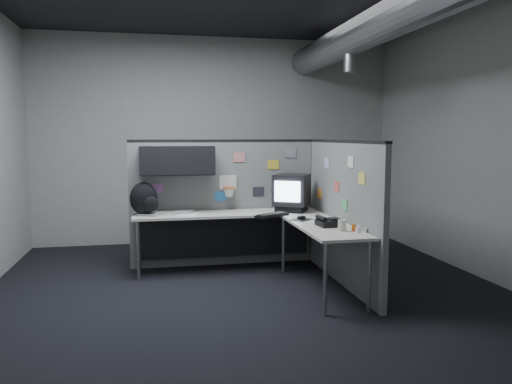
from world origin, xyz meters
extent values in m
cube|color=black|center=(0.00, 0.00, -0.01)|extent=(5.60, 5.60, 0.01)
cube|color=#9E9E99|center=(0.00, 2.80, 1.60)|extent=(5.60, 0.01, 3.20)
cube|color=#9E9E99|center=(0.00, -2.80, 1.60)|extent=(5.60, 0.01, 3.20)
cube|color=#9E9E99|center=(2.80, 0.00, 1.60)|extent=(0.01, 5.60, 3.20)
cylinder|color=slate|center=(1.40, 0.00, 2.85)|extent=(0.40, 5.49, 0.40)
cylinder|color=slate|center=(1.40, 0.80, 2.60)|extent=(0.16, 0.16, 0.30)
cube|color=slate|center=(-0.08, 1.30, 0.80)|extent=(2.43, 0.06, 1.60)
cube|color=black|center=(-0.08, 1.30, 1.61)|extent=(2.43, 0.07, 0.03)
cube|color=black|center=(1.10, 1.30, 0.80)|extent=(0.07, 0.07, 1.60)
cube|color=black|center=(-0.70, 1.10, 1.38)|extent=(0.90, 0.35, 0.35)
cube|color=black|center=(-0.70, 0.93, 1.38)|extent=(0.90, 0.02, 0.33)
cube|color=silver|center=(-0.05, 1.26, 1.08)|extent=(0.22, 0.02, 0.18)
torus|color=#D85914|center=(-0.05, 1.17, 1.02)|extent=(0.16, 0.16, 0.01)
cone|color=white|center=(-0.05, 1.17, 0.96)|extent=(0.14, 0.14, 0.11)
cube|color=#B266B2|center=(-0.95, 1.26, 1.02)|extent=(0.15, 0.01, 0.12)
cube|color=#D87F7F|center=(0.10, 1.26, 1.40)|extent=(0.15, 0.01, 0.12)
cube|color=#26262D|center=(0.35, 1.26, 0.95)|extent=(0.15, 0.01, 0.12)
cube|color=gold|center=(0.55, 1.26, 1.30)|extent=(0.15, 0.01, 0.12)
cube|color=gray|center=(0.78, 1.26, 1.45)|extent=(0.15, 0.01, 0.12)
cube|color=#337FCC|center=(-0.15, 1.26, 0.90)|extent=(0.15, 0.01, 0.12)
cube|color=slate|center=(1.10, 0.22, 0.80)|extent=(0.06, 2.23, 1.60)
cube|color=black|center=(1.10, 0.22, 1.61)|extent=(0.07, 2.23, 0.03)
cube|color=silver|center=(1.06, 0.65, 1.35)|extent=(0.01, 0.15, 0.12)
cube|color=#CC4C4C|center=(1.06, 0.30, 1.10)|extent=(0.01, 0.15, 0.12)
cube|color=silver|center=(1.06, -0.10, 1.40)|extent=(0.01, 0.15, 0.12)
cube|color=orange|center=(1.06, 0.90, 0.95)|extent=(0.01, 0.15, 0.12)
cube|color=#E5D84C|center=(1.06, -0.40, 1.25)|extent=(0.01, 0.15, 0.12)
cube|color=#4CB266|center=(1.06, 0.05, 0.92)|extent=(0.01, 0.15, 0.12)
cube|color=beige|center=(-0.10, 0.98, 0.71)|extent=(2.30, 0.56, 0.03)
cube|color=beige|center=(0.78, -0.07, 0.71)|extent=(0.56, 1.55, 0.03)
cube|color=black|center=(-0.10, 1.20, 0.40)|extent=(2.18, 0.02, 0.55)
cylinder|color=gray|center=(-1.18, 0.76, 0.35)|extent=(0.04, 0.04, 0.70)
cylinder|color=gray|center=(-1.18, 1.20, 0.35)|extent=(0.04, 0.04, 0.70)
cylinder|color=gray|center=(0.56, 0.76, 0.35)|extent=(0.04, 0.04, 0.70)
cylinder|color=gray|center=(0.56, -0.78, 0.35)|extent=(0.04, 0.04, 0.70)
cylinder|color=gray|center=(1.00, -0.78, 0.35)|extent=(0.04, 0.04, 0.70)
cube|color=black|center=(0.71, 0.94, 0.77)|extent=(0.49, 0.51, 0.08)
cube|color=black|center=(0.71, 0.94, 1.00)|extent=(0.56, 0.56, 0.39)
cube|color=#D1E6F9|center=(0.60, 0.75, 1.00)|extent=(0.28, 0.17, 0.25)
cube|color=black|center=(0.37, 0.57, 0.74)|extent=(0.44, 0.36, 0.03)
cube|color=black|center=(0.37, 0.57, 0.76)|extent=(0.40, 0.32, 0.01)
cube|color=black|center=(0.65, 0.29, 0.73)|extent=(0.29, 0.29, 0.01)
ellipsoid|color=black|center=(0.65, 0.29, 0.76)|extent=(0.11, 0.08, 0.04)
cube|color=black|center=(0.81, -0.15, 0.76)|extent=(0.23, 0.25, 0.06)
cylinder|color=black|center=(0.73, -0.15, 0.82)|extent=(0.07, 0.22, 0.05)
cube|color=black|center=(0.87, -0.16, 0.81)|extent=(0.11, 0.14, 0.02)
cylinder|color=silver|center=(1.00, -0.51, 0.76)|extent=(0.05, 0.05, 0.06)
cylinder|color=silver|center=(0.97, -0.57, 0.76)|extent=(0.05, 0.05, 0.05)
cylinder|color=silver|center=(1.05, -0.56, 0.75)|extent=(0.04, 0.04, 0.05)
cylinder|color=#D85914|center=(0.96, -0.47, 0.77)|extent=(0.05, 0.05, 0.07)
cylinder|color=beige|center=(0.85, -0.44, 0.79)|extent=(0.09, 0.09, 0.11)
cube|color=white|center=(-0.59, 0.92, 0.73)|extent=(0.32, 0.39, 0.00)
cube|color=white|center=(-0.81, 1.17, 0.74)|extent=(0.32, 0.39, 0.00)
cube|color=white|center=(-1.11, 1.14, 0.74)|extent=(0.32, 0.39, 0.00)
cube|color=white|center=(-0.63, 1.17, 0.74)|extent=(0.32, 0.39, 0.00)
cube|color=white|center=(-1.03, 1.03, 0.75)|extent=(0.32, 0.39, 0.00)
ellipsoid|color=black|center=(-1.11, 1.00, 0.93)|extent=(0.39, 0.33, 0.40)
ellipsoid|color=black|center=(-1.02, 0.89, 0.87)|extent=(0.20, 0.16, 0.18)
camera|label=1|loc=(-0.97, -5.07, 1.67)|focal=35.00mm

